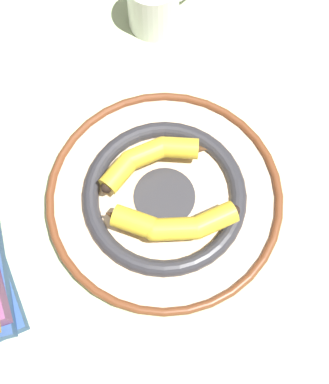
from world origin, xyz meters
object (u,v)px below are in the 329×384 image
Objects in this scene: coffee_mug at (155,2)px; decorative_bowl at (164,197)px; banana_a at (172,224)px; banana_b at (150,157)px.

decorative_bowl is at bearing -125.21° from coffee_mug.
banana_a reaches higher than banana_b.
banana_a is 1.08× the size of banana_b.
decorative_bowl is 1.89× the size of banana_a.
banana_a is (-0.05, 0.01, 0.03)m from decorative_bowl.
banana_b is at bearing 0.62° from decorative_bowl.
banana_a is at bearing 82.60° from banana_b.
banana_b is at bearing 104.69° from banana_a.
coffee_mug reaches higher than banana_a.
coffee_mug is at bearing 91.42° from banana_a.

